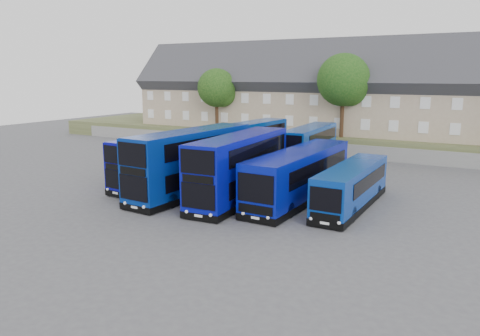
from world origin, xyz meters
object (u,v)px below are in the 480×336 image
Objects in this scene: tree_west at (218,89)px; tree_mid at (345,82)px; dd_front_left at (163,162)px; coach_east_a at (299,176)px; dd_front_mid at (192,163)px.

tree_mid is (16.00, 0.50, 1.02)m from tree_west.
tree_west is (-7.77, 21.00, 5.09)m from dd_front_left.
tree_west is (-19.10, 19.88, 5.29)m from coach_east_a.
dd_front_mid is at bearing -101.40° from tree_mid.
dd_front_left is 1.12× the size of tree_mid.
dd_front_left is 0.84× the size of dd_front_mid.
coach_east_a is 21.56m from tree_mid.
tree_mid reaches higher than dd_front_mid.
dd_front_mid is 25.41m from tree_west.
tree_mid reaches higher than tree_west.
tree_west reaches higher than dd_front_mid.
dd_front_mid is 8.04m from coach_east_a.
tree_mid reaches higher than coach_east_a.
dd_front_mid is 23.86m from tree_mid.
tree_west is at bearing 135.25° from coach_east_a.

